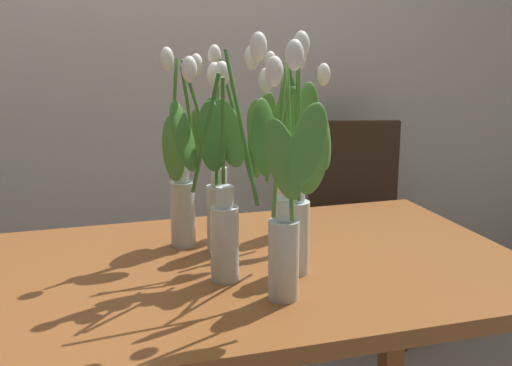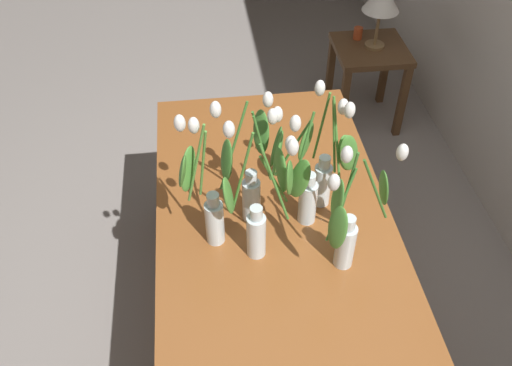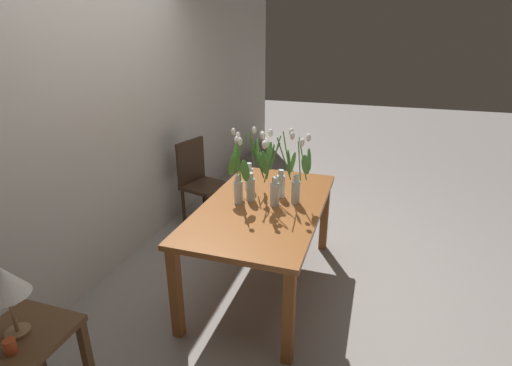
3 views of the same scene
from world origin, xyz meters
name	(u,v)px [view 1 (image 1 of 3)]	position (x,y,z in m)	size (l,w,h in m)	color
room_wall_rear	(138,23)	(0.00, 1.38, 1.35)	(9.00, 0.10, 2.70)	beige
dining_table	(215,301)	(0.00, 0.00, 0.65)	(1.60, 0.90, 0.74)	brown
tulip_vase_0	(291,164)	(0.28, 0.20, 0.95)	(0.21, 0.26, 0.54)	silver
tulip_vase_1	(292,187)	(0.18, -0.08, 0.95)	(0.18, 0.26, 0.58)	silver
tulip_vase_2	(226,188)	(0.05, 0.09, 0.92)	(0.18, 0.18, 0.55)	silver
tulip_vase_3	(187,173)	(-0.03, 0.20, 0.94)	(0.19, 0.23, 0.54)	silver
tulip_vase_4	(223,191)	(0.00, -0.08, 0.96)	(0.24, 0.25, 0.58)	silver
tulip_vase_5	(286,219)	(0.10, -0.26, 0.93)	(0.16, 0.15, 0.56)	silver
dining_chair	(357,215)	(0.88, 0.99, 0.52)	(0.49, 0.49, 0.93)	#382619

